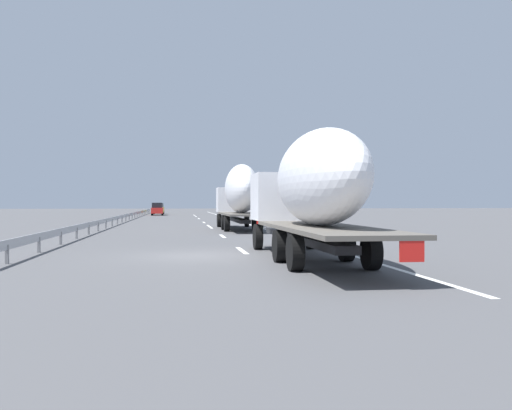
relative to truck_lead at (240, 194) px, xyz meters
name	(u,v)px	position (x,y,z in m)	size (l,w,h in m)	color
ground_plane	(185,221)	(20.70, 3.60, -2.56)	(260.00, 260.00, 0.00)	#4C4C4F
lane_stripe_0	(242,250)	(-17.30, 1.80, -2.56)	(3.20, 0.20, 0.01)	white
lane_stripe_1	(222,236)	(-7.45, 1.80, -2.56)	(3.20, 0.20, 0.01)	white
lane_stripe_2	(211,228)	(3.86, 1.80, -2.56)	(3.20, 0.20, 0.01)	white
lane_stripe_3	(208,226)	(7.31, 1.80, -2.56)	(3.20, 0.20, 0.01)	white
lane_stripe_4	(204,222)	(15.29, 1.80, -2.56)	(3.20, 0.20, 0.01)	white
lane_stripe_5	(199,219)	(28.52, 1.80, -2.56)	(3.20, 0.20, 0.01)	white
lane_stripe_6	(196,217)	(39.14, 1.80, -2.56)	(3.20, 0.20, 0.01)	white
lane_stripe_7	(195,216)	(44.65, 1.80, -2.56)	(3.20, 0.20, 0.01)	white
lane_stripe_8	(194,215)	(49.26, 1.80, -2.56)	(3.20, 0.20, 0.01)	white
edge_line_right	(232,219)	(25.70, -1.90, -2.56)	(110.00, 0.20, 0.01)	white
truck_lead	(240,194)	(0.00, 0.00, 0.00)	(13.09, 2.55, 4.54)	silver
truck_trailing	(311,188)	(-21.58, 0.00, -0.16)	(13.79, 2.55, 4.16)	silver
car_red_compact	(157,209)	(46.68, 7.36, -1.60)	(4.02, 1.73, 1.92)	red
car_yellow_coupe	(159,209)	(55.94, 7.46, -1.63)	(4.42, 1.78, 1.86)	gold
road_sign	(243,200)	(24.71, -3.10, -0.37)	(0.10, 0.90, 3.17)	gray
tree_0	(264,190)	(50.75, -9.58, 1.36)	(3.20, 3.20, 6.16)	#472D19
tree_1	(266,195)	(47.92, -9.38, 0.62)	(3.94, 3.94, 5.01)	#472D19
tree_2	(245,196)	(68.84, -8.51, 0.65)	(3.62, 3.62, 4.97)	#472D19
guardrail_median	(129,215)	(23.70, 9.60, -1.98)	(94.00, 0.10, 0.76)	#9EA0A5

